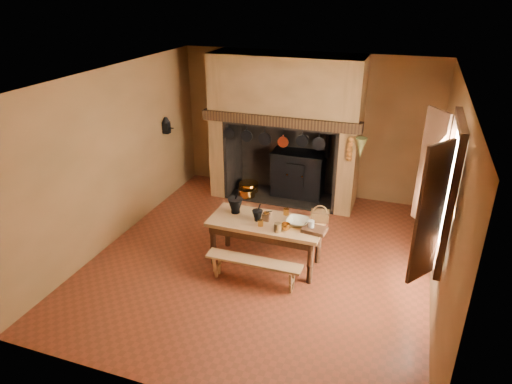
% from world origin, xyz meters
% --- Properties ---
extents(floor, '(5.50, 5.50, 0.00)m').
position_xyz_m(floor, '(0.00, 0.00, 0.00)').
color(floor, maroon).
rests_on(floor, ground).
extents(ceiling, '(5.50, 5.50, 0.00)m').
position_xyz_m(ceiling, '(0.00, 0.00, 2.80)').
color(ceiling, silver).
rests_on(ceiling, back_wall).
extents(back_wall, '(5.00, 0.02, 2.80)m').
position_xyz_m(back_wall, '(0.00, 2.75, 1.40)').
color(back_wall, '#97683C').
rests_on(back_wall, floor).
extents(wall_left, '(0.02, 5.50, 2.80)m').
position_xyz_m(wall_left, '(-2.50, 0.00, 1.40)').
color(wall_left, '#97683C').
rests_on(wall_left, floor).
extents(wall_right, '(0.02, 5.50, 2.80)m').
position_xyz_m(wall_right, '(2.50, 0.00, 1.40)').
color(wall_right, '#97683C').
rests_on(wall_right, floor).
extents(wall_front, '(5.00, 0.02, 2.80)m').
position_xyz_m(wall_front, '(0.00, -2.75, 1.40)').
color(wall_front, '#97683C').
rests_on(wall_front, floor).
extents(chimney_breast, '(2.95, 0.96, 2.80)m').
position_xyz_m(chimney_breast, '(-0.30, 2.31, 1.81)').
color(chimney_breast, '#97683C').
rests_on(chimney_breast, floor).
extents(iron_range, '(1.12, 0.55, 1.60)m').
position_xyz_m(iron_range, '(-0.04, 2.45, 0.48)').
color(iron_range, black).
rests_on(iron_range, floor).
extents(hearth_pans, '(0.51, 0.62, 0.20)m').
position_xyz_m(hearth_pans, '(-1.05, 2.22, 0.09)').
color(hearth_pans, '#CB872E').
rests_on(hearth_pans, floor).
extents(hanging_pans, '(1.92, 0.29, 0.27)m').
position_xyz_m(hanging_pans, '(-0.34, 1.81, 1.36)').
color(hanging_pans, black).
rests_on(hanging_pans, chimney_breast).
extents(onion_string, '(0.12, 0.10, 0.46)m').
position_xyz_m(onion_string, '(1.00, 1.79, 1.33)').
color(onion_string, '#92531A').
rests_on(onion_string, chimney_breast).
extents(herb_bunch, '(0.20, 0.20, 0.35)m').
position_xyz_m(herb_bunch, '(1.18, 1.79, 1.38)').
color(herb_bunch, olive).
rests_on(herb_bunch, chimney_breast).
extents(window, '(0.39, 1.75, 1.76)m').
position_xyz_m(window, '(2.35, -0.40, 1.70)').
color(window, white).
rests_on(window, wall_right).
extents(wall_coffee_mill, '(0.23, 0.16, 0.31)m').
position_xyz_m(wall_coffee_mill, '(-2.42, 1.55, 1.52)').
color(wall_coffee_mill, black).
rests_on(wall_coffee_mill, wall_left).
extents(work_table, '(1.69, 0.75, 0.73)m').
position_xyz_m(work_table, '(0.10, -0.09, 0.62)').
color(work_table, '#A9874D').
rests_on(work_table, floor).
extents(bench_front, '(1.39, 0.24, 0.39)m').
position_xyz_m(bench_front, '(0.10, -0.65, 0.29)').
color(bench_front, '#A9874D').
rests_on(bench_front, floor).
extents(bench_back, '(1.37, 0.24, 0.39)m').
position_xyz_m(bench_back, '(0.10, 0.53, 0.29)').
color(bench_back, '#A9874D').
rests_on(bench_back, floor).
extents(mortar_large, '(0.23, 0.23, 0.39)m').
position_xyz_m(mortar_large, '(-0.43, 0.02, 0.86)').
color(mortar_large, black).
rests_on(mortar_large, work_table).
extents(mortar_small, '(0.16, 0.16, 0.28)m').
position_xyz_m(mortar_small, '(-0.02, -0.12, 0.82)').
color(mortar_small, black).
rests_on(mortar_small, work_table).
extents(coffee_grinder, '(0.15, 0.11, 0.17)m').
position_xyz_m(coffee_grinder, '(0.09, -0.07, 0.79)').
color(coffee_grinder, '#351C10').
rests_on(coffee_grinder, work_table).
extents(brass_mug_a, '(0.09, 0.09, 0.09)m').
position_xyz_m(brass_mug_a, '(0.07, -0.26, 0.78)').
color(brass_mug_a, '#CB872E').
rests_on(brass_mug_a, work_table).
extents(brass_mug_b, '(0.09, 0.09, 0.10)m').
position_xyz_m(brass_mug_b, '(0.32, 0.21, 0.78)').
color(brass_mug_b, '#CB872E').
rests_on(brass_mug_b, work_table).
extents(mixing_bowl, '(0.33, 0.33, 0.08)m').
position_xyz_m(mixing_bowl, '(0.57, -0.04, 0.77)').
color(mixing_bowl, beige).
rests_on(mixing_bowl, work_table).
extents(stoneware_crock, '(0.13, 0.13, 0.13)m').
position_xyz_m(stoneware_crock, '(0.35, -0.34, 0.80)').
color(stoneware_crock, brown).
rests_on(stoneware_crock, work_table).
extents(glass_jar, '(0.10, 0.10, 0.16)m').
position_xyz_m(glass_jar, '(0.79, -0.15, 0.81)').
color(glass_jar, beige).
rests_on(glass_jar, work_table).
extents(wicker_basket, '(0.29, 0.23, 0.25)m').
position_xyz_m(wicker_basket, '(0.85, 0.19, 0.81)').
color(wicker_basket, '#462A15').
rests_on(wicker_basket, work_table).
extents(wooden_tray, '(0.36, 0.28, 0.06)m').
position_xyz_m(wooden_tray, '(0.85, -0.17, 0.76)').
color(wooden_tray, '#351C10').
rests_on(wooden_tray, work_table).
extents(brass_cup, '(0.17, 0.17, 0.11)m').
position_xyz_m(brass_cup, '(0.45, -0.26, 0.78)').
color(brass_cup, '#CB872E').
rests_on(brass_cup, work_table).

